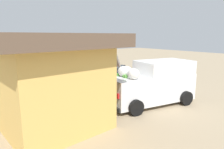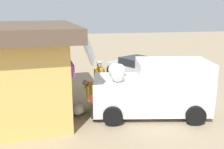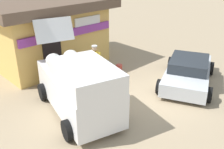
{
  "view_description": "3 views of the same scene",
  "coord_description": "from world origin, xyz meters",
  "px_view_note": "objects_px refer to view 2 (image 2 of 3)",
  "views": [
    {
      "loc": [
        -8.95,
        7.94,
        3.22
      ],
      "look_at": [
        -0.19,
        1.38,
        1.11
      ],
      "focal_mm": 32.56,
      "sensor_mm": 36.0,
      "label": 1
    },
    {
      "loc": [
        -10.6,
        3.9,
        3.76
      ],
      "look_at": [
        -1.16,
        2.08,
        1.21
      ],
      "focal_mm": 38.87,
      "sensor_mm": 36.0,
      "label": 2
    },
    {
      "loc": [
        -6.68,
        -6.06,
        5.06
      ],
      "look_at": [
        -0.97,
        0.99,
        0.94
      ],
      "focal_mm": 41.0,
      "sensor_mm": 36.0,
      "label": 3
    }
  ],
  "objects_px": {
    "storefront_bar": "(21,66)",
    "paint_bucket": "(91,85)",
    "unloaded_banana_pile": "(78,109)",
    "vendor_standing": "(100,78)",
    "delivery_van": "(154,88)",
    "parked_sedan": "(140,68)",
    "customer_bending": "(94,94)"
  },
  "relations": [
    {
      "from": "storefront_bar",
      "to": "paint_bucket",
      "type": "distance_m",
      "value": 3.87
    },
    {
      "from": "unloaded_banana_pile",
      "to": "paint_bucket",
      "type": "relative_size",
      "value": 2.73
    },
    {
      "from": "vendor_standing",
      "to": "paint_bucket",
      "type": "bearing_deg",
      "value": 8.48
    },
    {
      "from": "delivery_van",
      "to": "vendor_standing",
      "type": "height_order",
      "value": "delivery_van"
    },
    {
      "from": "storefront_bar",
      "to": "vendor_standing",
      "type": "height_order",
      "value": "storefront_bar"
    },
    {
      "from": "delivery_van",
      "to": "parked_sedan",
      "type": "relative_size",
      "value": 1.06
    },
    {
      "from": "delivery_van",
      "to": "customer_bending",
      "type": "xyz_separation_m",
      "value": [
        0.25,
        2.17,
        -0.18
      ]
    },
    {
      "from": "storefront_bar",
      "to": "unloaded_banana_pile",
      "type": "relative_size",
      "value": 7.49
    },
    {
      "from": "vendor_standing",
      "to": "parked_sedan",
      "type": "bearing_deg",
      "value": -41.91
    },
    {
      "from": "paint_bucket",
      "to": "parked_sedan",
      "type": "bearing_deg",
      "value": -64.34
    },
    {
      "from": "customer_bending",
      "to": "parked_sedan",
      "type": "bearing_deg",
      "value": -33.99
    },
    {
      "from": "parked_sedan",
      "to": "storefront_bar",
      "type": "bearing_deg",
      "value": 121.86
    },
    {
      "from": "delivery_van",
      "to": "paint_bucket",
      "type": "xyz_separation_m",
      "value": [
        3.53,
        1.97,
        -0.87
      ]
    },
    {
      "from": "parked_sedan",
      "to": "paint_bucket",
      "type": "xyz_separation_m",
      "value": [
        -1.43,
        2.97,
        -0.4
      ]
    },
    {
      "from": "storefront_bar",
      "to": "delivery_van",
      "type": "relative_size",
      "value": 1.35
    },
    {
      "from": "delivery_van",
      "to": "vendor_standing",
      "type": "xyz_separation_m",
      "value": [
        1.91,
        1.73,
        -0.06
      ]
    },
    {
      "from": "vendor_standing",
      "to": "paint_bucket",
      "type": "xyz_separation_m",
      "value": [
        1.61,
        0.24,
        -0.81
      ]
    },
    {
      "from": "paint_bucket",
      "to": "vendor_standing",
      "type": "bearing_deg",
      "value": -171.52
    },
    {
      "from": "delivery_van",
      "to": "storefront_bar",
      "type": "bearing_deg",
      "value": 73.99
    },
    {
      "from": "parked_sedan",
      "to": "paint_bucket",
      "type": "height_order",
      "value": "parked_sedan"
    },
    {
      "from": "paint_bucket",
      "to": "storefront_bar",
      "type": "bearing_deg",
      "value": 127.63
    },
    {
      "from": "customer_bending",
      "to": "unloaded_banana_pile",
      "type": "height_order",
      "value": "customer_bending"
    },
    {
      "from": "customer_bending",
      "to": "paint_bucket",
      "type": "distance_m",
      "value": 3.36
    },
    {
      "from": "delivery_van",
      "to": "vendor_standing",
      "type": "distance_m",
      "value": 2.58
    },
    {
      "from": "unloaded_banana_pile",
      "to": "parked_sedan",
      "type": "bearing_deg",
      "value": -40.02
    },
    {
      "from": "storefront_bar",
      "to": "parked_sedan",
      "type": "xyz_separation_m",
      "value": [
        3.59,
        -5.77,
        -1.18
      ]
    },
    {
      "from": "storefront_bar",
      "to": "unloaded_banana_pile",
      "type": "bearing_deg",
      "value": -113.8
    },
    {
      "from": "storefront_bar",
      "to": "delivery_van",
      "type": "height_order",
      "value": "storefront_bar"
    },
    {
      "from": "unloaded_banana_pile",
      "to": "delivery_van",
      "type": "bearing_deg",
      "value": -99.88
    },
    {
      "from": "vendor_standing",
      "to": "customer_bending",
      "type": "height_order",
      "value": "vendor_standing"
    },
    {
      "from": "parked_sedan",
      "to": "vendor_standing",
      "type": "bearing_deg",
      "value": 138.09
    },
    {
      "from": "vendor_standing",
      "to": "paint_bucket",
      "type": "distance_m",
      "value": 1.82
    }
  ]
}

